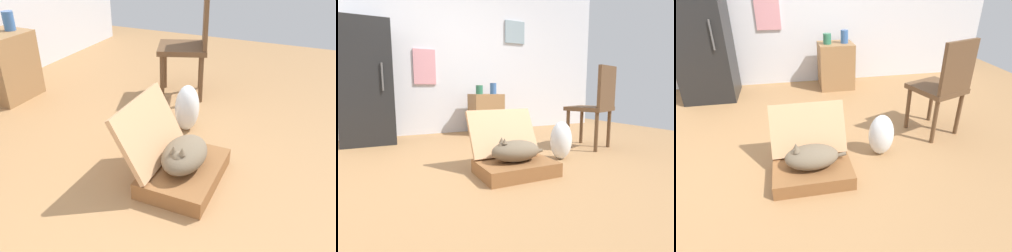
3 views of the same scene
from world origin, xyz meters
TOP-DOWN VIEW (x-y plane):
  - ground_plane at (0.00, 0.00)m, footprint 7.68×7.68m
  - suitcase_base at (0.11, -0.30)m, footprint 0.65×0.47m
  - suitcase_lid at (0.11, -0.04)m, footprint 0.65×0.25m
  - cat at (0.11, -0.30)m, footprint 0.52×0.28m
  - plastic_bag_white at (0.79, -0.05)m, footprint 0.24×0.20m
  - refrigerator at (-1.06, 1.80)m, footprint 0.66×0.66m
  - side_table at (0.70, 1.85)m, footprint 0.50×0.43m
  - vase_tall at (0.57, 1.82)m, footprint 0.11×0.11m
  - vase_short at (0.82, 1.83)m, footprint 0.11×0.11m
  - chair at (1.50, 0.20)m, footprint 0.58×0.60m

SIDE VIEW (x-z plane):
  - ground_plane at x=0.00m, z-range 0.00..0.00m
  - suitcase_base at x=0.11m, z-range 0.00..0.12m
  - plastic_bag_white at x=0.79m, z-range 0.00..0.40m
  - cat at x=0.11m, z-range 0.10..0.32m
  - side_table at x=0.70m, z-range 0.00..0.66m
  - suitcase_lid at x=0.11m, z-range 0.12..0.55m
  - chair at x=1.50m, z-range 0.05..1.06m
  - vase_tall at x=0.57m, z-range 0.66..0.80m
  - vase_short at x=0.82m, z-range 0.66..0.84m
  - refrigerator at x=-1.06m, z-range 0.00..1.63m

